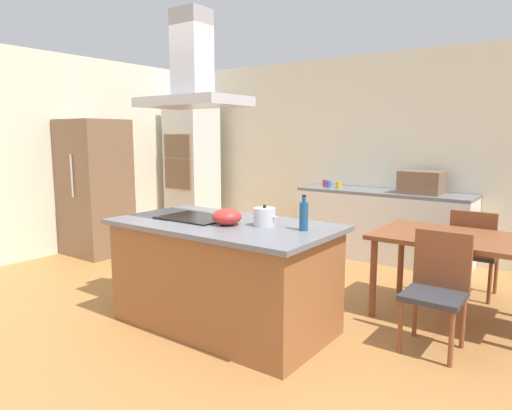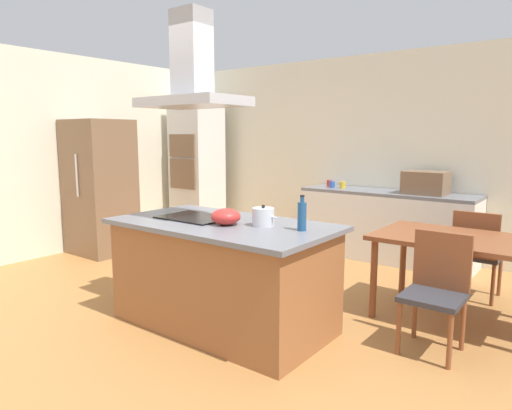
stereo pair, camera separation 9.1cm
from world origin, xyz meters
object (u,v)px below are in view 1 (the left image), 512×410
(cooktop, at_px, (195,218))
(chair_facing_island, at_px, (437,283))
(tea_kettle, at_px, (265,217))
(wall_oven_stack, at_px, (192,167))
(range_hood, at_px, (192,76))
(refrigerator, at_px, (95,188))
(chair_facing_back_wall, at_px, (474,248))
(coffee_mug_blue, at_px, (328,184))
(dining_table, at_px, (459,246))
(olive_oil_bottle, at_px, (304,215))
(coffee_mug_red, at_px, (325,183))
(countertop_microwave, at_px, (421,182))
(mixing_bowl, at_px, (227,217))
(coffee_mug_yellow, at_px, (339,185))

(cooktop, distance_m, chair_facing_island, 2.03)
(tea_kettle, bearing_deg, wall_oven_stack, 141.83)
(cooktop, height_order, range_hood, range_hood)
(refrigerator, bearing_deg, chair_facing_back_wall, 13.98)
(coffee_mug_blue, relative_size, range_hood, 0.10)
(refrigerator, height_order, dining_table, refrigerator)
(coffee_mug_blue, bearing_deg, range_hood, -86.83)
(cooktop, height_order, olive_oil_bottle, olive_oil_bottle)
(coffee_mug_red, distance_m, wall_oven_stack, 2.34)
(olive_oil_bottle, height_order, chair_facing_back_wall, olive_oil_bottle)
(coffee_mug_red, bearing_deg, chair_facing_back_wall, -24.04)
(cooktop, relative_size, countertop_microwave, 1.20)
(mixing_bowl, xyz_separation_m, dining_table, (1.47, 1.38, -0.30))
(olive_oil_bottle, height_order, wall_oven_stack, wall_oven_stack)
(mixing_bowl, bearing_deg, coffee_mug_red, 102.69)
(refrigerator, relative_size, chair_facing_island, 2.04)
(coffee_mug_blue, height_order, range_hood, range_hood)
(olive_oil_bottle, xyz_separation_m, wall_oven_stack, (-3.60, 2.54, 0.09))
(coffee_mug_yellow, distance_m, refrigerator, 3.32)
(olive_oil_bottle, bearing_deg, wall_oven_stack, 144.87)
(countertop_microwave, relative_size, coffee_mug_blue, 5.56)
(chair_facing_back_wall, height_order, range_hood, range_hood)
(olive_oil_bottle, bearing_deg, coffee_mug_red, 114.44)
(dining_table, distance_m, chair_facing_island, 0.68)
(olive_oil_bottle, distance_m, coffee_mug_red, 3.11)
(mixing_bowl, relative_size, countertop_microwave, 0.48)
(tea_kettle, distance_m, coffee_mug_yellow, 2.85)
(refrigerator, height_order, chair_facing_island, refrigerator)
(tea_kettle, relative_size, refrigerator, 0.12)
(olive_oil_bottle, bearing_deg, mixing_bowl, -164.07)
(chair_facing_back_wall, bearing_deg, wall_oven_stack, 171.53)
(refrigerator, relative_size, chair_facing_back_wall, 2.04)
(dining_table, height_order, chair_facing_island, chair_facing_island)
(wall_oven_stack, xyz_separation_m, refrigerator, (-0.08, -1.80, -0.19))
(olive_oil_bottle, bearing_deg, range_hood, -173.78)
(chair_facing_back_wall, height_order, chair_facing_island, same)
(dining_table, relative_size, chair_facing_island, 1.57)
(coffee_mug_red, bearing_deg, chair_facing_island, -46.82)
(cooktop, distance_m, coffee_mug_blue, 2.82)
(wall_oven_stack, height_order, chair_facing_island, wall_oven_stack)
(cooktop, relative_size, refrigerator, 0.33)
(chair_facing_back_wall, bearing_deg, dining_table, -90.00)
(cooktop, relative_size, mixing_bowl, 2.50)
(wall_oven_stack, xyz_separation_m, dining_table, (4.46, -1.33, -0.43))
(countertop_microwave, distance_m, wall_oven_stack, 3.67)
(coffee_mug_blue, bearing_deg, coffee_mug_yellow, 12.29)
(cooktop, height_order, chair_facing_back_wall, cooktop)
(coffee_mug_red, distance_m, refrigerator, 3.18)
(refrigerator, distance_m, chair_facing_back_wall, 4.70)
(olive_oil_bottle, height_order, coffee_mug_blue, olive_oil_bottle)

